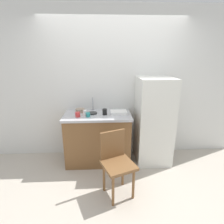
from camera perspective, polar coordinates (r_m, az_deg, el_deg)
name	(u,v)px	position (r m, az deg, el deg)	size (l,w,h in m)	color
ground_plane	(116,182)	(2.96, 1.38, -21.46)	(8.00, 8.00, 0.00)	#BCB2A3
back_wall	(113,85)	(3.34, 0.29, 8.58)	(4.80, 0.10, 2.69)	silver
cabinet_base	(98,139)	(3.28, -4.46, -8.49)	(1.11, 0.60, 0.86)	brown
countertop	(97,115)	(3.11, -4.65, -1.02)	(1.15, 0.64, 0.04)	#B7B7BC
faucet	(93,104)	(3.31, -6.10, 2.57)	(0.02, 0.02, 0.23)	#B7B7BC
refrigerator	(153,121)	(3.26, 13.03, -2.77)	(0.59, 0.62, 1.52)	silver
chair	(116,161)	(2.52, 1.42, -15.24)	(0.52, 0.52, 0.89)	brown
dish_tray	(119,112)	(3.11, 2.11, -0.13)	(0.28, 0.20, 0.05)	white
terracotta_bowl	(80,110)	(3.25, -10.09, 0.51)	(0.16, 0.16, 0.06)	gray
hotplate	(92,113)	(3.13, -6.29, -0.35)	(0.17, 0.17, 0.02)	#2D2D2D
cup_black	(105,112)	(3.05, -2.33, 0.07)	(0.08, 0.08, 0.10)	black
cup_white	(85,113)	(3.04, -8.57, -0.27)	(0.07, 0.07, 0.09)	white
cup_red	(78,114)	(3.00, -10.83, -0.77)	(0.08, 0.08, 0.08)	red
cup_teal	(88,115)	(2.98, -7.61, -0.85)	(0.07, 0.07, 0.07)	teal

